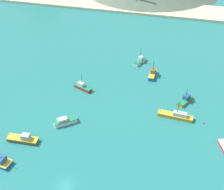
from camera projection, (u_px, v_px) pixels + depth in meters
name	position (u px, v px, depth m)	size (l,w,h in m)	color
ground	(98.00, 111.00, 100.16)	(260.00, 280.00, 0.50)	teal
fishing_boat_1	(176.00, 115.00, 96.55)	(11.23, 3.15, 6.50)	orange
fishing_boat_2	(140.00, 61.00, 123.32)	(4.47, 7.02, 6.17)	silver
fishing_boat_3	(185.00, 99.00, 103.15)	(5.46, 7.39, 5.41)	orange
fishing_boat_4	(83.00, 87.00, 108.90)	(7.14, 4.51, 6.69)	red
fishing_boat_5	(0.00, 161.00, 81.72)	(7.16, 4.27, 6.54)	#1E5BA8
fishing_boat_6	(65.00, 121.00, 94.40)	(7.18, 6.31, 2.27)	silver
fishing_boat_8	(23.00, 139.00, 88.35)	(9.25, 3.02, 2.73)	brown
fishing_boat_9	(153.00, 74.00, 115.32)	(2.42, 7.00, 6.51)	#1E5BA8
buoy_1	(204.00, 123.00, 94.83)	(0.60, 0.60, 0.60)	red
beach_strip	(144.00, 7.00, 169.98)	(247.00, 20.46, 1.20)	beige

